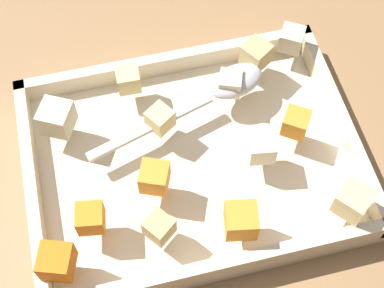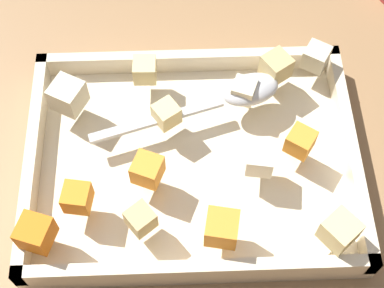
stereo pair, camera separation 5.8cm
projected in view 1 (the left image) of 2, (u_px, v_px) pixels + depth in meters
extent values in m
plane|color=#936D47|center=(204.00, 178.00, 0.61)|extent=(4.00, 4.00, 0.00)
cube|color=beige|center=(192.00, 164.00, 0.61)|extent=(0.34, 0.26, 0.01)
cube|color=beige|center=(167.00, 63.00, 0.66)|extent=(0.34, 0.01, 0.03)
cube|color=beige|center=(223.00, 266.00, 0.54)|extent=(0.34, 0.01, 0.03)
cube|color=beige|center=(341.00, 123.00, 0.62)|extent=(0.01, 0.26, 0.03)
cube|color=beige|center=(33.00, 189.00, 0.58)|extent=(0.01, 0.26, 0.03)
cube|color=orange|center=(296.00, 123.00, 0.59)|extent=(0.03, 0.03, 0.03)
cube|color=orange|center=(241.00, 220.00, 0.53)|extent=(0.03, 0.03, 0.03)
cube|color=orange|center=(57.00, 262.00, 0.51)|extent=(0.04, 0.04, 0.03)
cube|color=orange|center=(155.00, 177.00, 0.55)|extent=(0.04, 0.04, 0.03)
cube|color=orange|center=(90.00, 218.00, 0.53)|extent=(0.03, 0.03, 0.03)
cube|color=beige|center=(230.00, 83.00, 0.61)|extent=(0.03, 0.03, 0.02)
cube|color=#E0CC89|center=(353.00, 201.00, 0.54)|extent=(0.04, 0.04, 0.03)
cube|color=#E0CC89|center=(160.00, 119.00, 0.59)|extent=(0.03, 0.03, 0.02)
cube|color=beige|center=(57.00, 118.00, 0.59)|extent=(0.04, 0.04, 0.03)
cube|color=tan|center=(159.00, 227.00, 0.53)|extent=(0.03, 0.03, 0.02)
cube|color=tan|center=(256.00, 54.00, 0.63)|extent=(0.04, 0.04, 0.03)
cube|color=#E0CC89|center=(128.00, 79.00, 0.61)|extent=(0.03, 0.03, 0.02)
cube|color=beige|center=(292.00, 39.00, 0.64)|extent=(0.03, 0.03, 0.03)
cube|color=silver|center=(262.00, 148.00, 0.57)|extent=(0.03, 0.03, 0.03)
ellipsoid|color=silver|center=(236.00, 81.00, 0.62)|extent=(0.07, 0.06, 0.02)
cube|color=silver|center=(151.00, 127.00, 0.60)|extent=(0.14, 0.05, 0.01)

